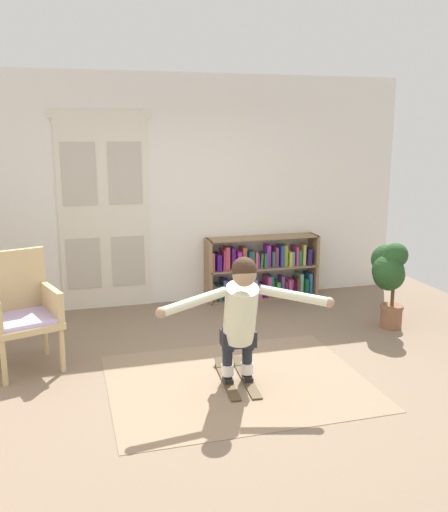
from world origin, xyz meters
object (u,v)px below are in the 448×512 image
object	(u,v)px
wicker_chair	(21,308)
potted_plant	(389,271)
skis_pair	(237,378)
person_skier	(241,312)
bookshelf	(261,272)

from	to	relation	value
wicker_chair	potted_plant	xyz separation A→B (m)	(3.91, 0.02, 0.08)
wicker_chair	skis_pair	xyz separation A→B (m)	(1.85, -0.86, -0.56)
wicker_chair	skis_pair	bearing A→B (deg)	-24.95
skis_pair	person_skier	world-z (taller)	person_skier
bookshelf	potted_plant	distance (m)	1.83
wicker_chair	person_skier	world-z (taller)	person_skier
bookshelf	person_skier	bearing A→B (deg)	-112.97
potted_plant	skis_pair	world-z (taller)	potted_plant
person_skier	skis_pair	bearing A→B (deg)	85.44
bookshelf	person_skier	size ratio (longest dim) A/B	1.03
skis_pair	bookshelf	bearing A→B (deg)	65.91
bookshelf	person_skier	world-z (taller)	person_skier
wicker_chair	potted_plant	distance (m)	3.91
potted_plant	skis_pair	size ratio (longest dim) A/B	1.22
bookshelf	wicker_chair	bearing A→B (deg)	-152.40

